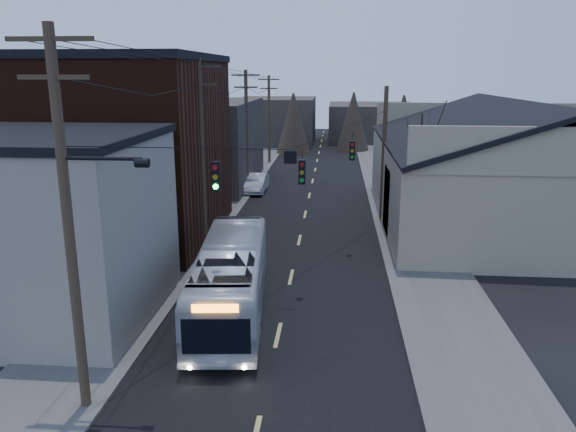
{
  "coord_description": "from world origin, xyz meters",
  "views": [
    {
      "loc": [
        1.94,
        -10.64,
        9.32
      ],
      "look_at": [
        -0.13,
        13.86,
        3.0
      ],
      "focal_mm": 35.0,
      "sensor_mm": 36.0,
      "label": 1
    }
  ],
  "objects": [
    {
      "name": "building_brick",
      "position": [
        -10.0,
        20.0,
        5.0
      ],
      "size": [
        10.0,
        12.0,
        10.0
      ],
      "primitive_type": "cube",
      "color": "black",
      "rests_on": "ground"
    },
    {
      "name": "sidewalk_right",
      "position": [
        6.5,
        30.0,
        0.06
      ],
      "size": [
        4.0,
        110.0,
        0.12
      ],
      "primitive_type": "cube",
      "color": "#474744",
      "rests_on": "ground"
    },
    {
      "name": "parked_car",
      "position": [
        -4.3,
        32.98,
        0.73
      ],
      "size": [
        1.61,
        4.44,
        1.46
      ],
      "primitive_type": "imported",
      "rotation": [
        0.0,
        0.0,
        -0.02
      ],
      "color": "#B3B6BB",
      "rests_on": "ground"
    },
    {
      "name": "utility_lines",
      "position": [
        -3.11,
        24.14,
        4.95
      ],
      "size": [
        11.24,
        45.28,
        10.5
      ],
      "color": "#382B1E",
      "rests_on": "ground"
    },
    {
      "name": "building_clapboard",
      "position": [
        -9.0,
        9.0,
        3.5
      ],
      "size": [
        8.0,
        8.0,
        7.0
      ],
      "primitive_type": "cube",
      "color": "gray",
      "rests_on": "ground"
    },
    {
      "name": "bus",
      "position": [
        -2.06,
        9.89,
        1.46
      ],
      "size": [
        3.43,
        10.65,
        2.91
      ],
      "primitive_type": "imported",
      "rotation": [
        0.0,
        0.0,
        3.24
      ],
      "color": "silver",
      "rests_on": "ground"
    },
    {
      "name": "warehouse",
      "position": [
        13.0,
        25.0,
        2.7
      ],
      "size": [
        16.16,
        20.6,
        7.73
      ],
      "color": "gray",
      "rests_on": "ground"
    },
    {
      "name": "road_surface",
      "position": [
        0.0,
        30.0,
        0.01
      ],
      "size": [
        9.0,
        110.0,
        0.02
      ],
      "primitive_type": "cube",
      "color": "black",
      "rests_on": "ground"
    },
    {
      "name": "building_left_far",
      "position": [
        -9.5,
        36.0,
        3.5
      ],
      "size": [
        9.0,
        14.0,
        7.0
      ],
      "primitive_type": "cube",
      "color": "#312D27",
      "rests_on": "ground"
    },
    {
      "name": "bare_tree",
      "position": [
        6.5,
        20.0,
        3.6
      ],
      "size": [
        0.4,
        0.4,
        7.2
      ],
      "primitive_type": "cone",
      "color": "black",
      "rests_on": "ground"
    },
    {
      "name": "sidewalk_left",
      "position": [
        -6.5,
        30.0,
        0.06
      ],
      "size": [
        4.0,
        110.0,
        0.12
      ],
      "primitive_type": "cube",
      "color": "#474744",
      "rests_on": "ground"
    },
    {
      "name": "building_far_right",
      "position": [
        7.0,
        70.0,
        2.5
      ],
      "size": [
        12.0,
        14.0,
        5.0
      ],
      "primitive_type": "cube",
      "color": "#312D27",
      "rests_on": "ground"
    },
    {
      "name": "building_far_left",
      "position": [
        -6.0,
        65.0,
        3.0
      ],
      "size": [
        10.0,
        12.0,
        6.0
      ],
      "primitive_type": "cube",
      "color": "#312D27",
      "rests_on": "ground"
    }
  ]
}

